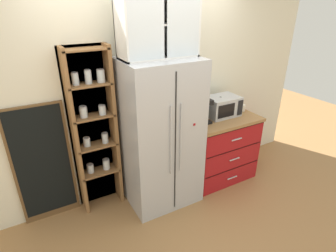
{
  "coord_description": "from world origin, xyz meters",
  "views": [
    {
      "loc": [
        -1.3,
        -2.5,
        2.3
      ],
      "look_at": [
        0.1,
        0.01,
        0.98
      ],
      "focal_mm": 28.92,
      "sensor_mm": 36.0,
      "label": 1
    }
  ],
  "objects_px": {
    "mug_cream": "(243,108)",
    "chalkboard_menu": "(43,165)",
    "bottle_cobalt": "(220,108)",
    "refrigerator": "(161,135)",
    "microwave": "(222,106)",
    "coffee_maker": "(202,110)",
    "bottle_green": "(218,107)"
  },
  "relations": [
    {
      "from": "bottle_green",
      "to": "microwave",
      "type": "bearing_deg",
      "value": -40.66
    },
    {
      "from": "mug_cream",
      "to": "chalkboard_menu",
      "type": "bearing_deg",
      "value": 174.18
    },
    {
      "from": "mug_cream",
      "to": "bottle_cobalt",
      "type": "bearing_deg",
      "value": 176.99
    },
    {
      "from": "bottle_green",
      "to": "chalkboard_menu",
      "type": "height_order",
      "value": "chalkboard_menu"
    },
    {
      "from": "microwave",
      "to": "bottle_green",
      "type": "height_order",
      "value": "microwave"
    },
    {
      "from": "microwave",
      "to": "coffee_maker",
      "type": "distance_m",
      "value": 0.36
    },
    {
      "from": "refrigerator",
      "to": "chalkboard_menu",
      "type": "bearing_deg",
      "value": 166.15
    },
    {
      "from": "microwave",
      "to": "mug_cream",
      "type": "height_order",
      "value": "microwave"
    },
    {
      "from": "mug_cream",
      "to": "bottle_cobalt",
      "type": "distance_m",
      "value": 0.4
    },
    {
      "from": "refrigerator",
      "to": "bottle_cobalt",
      "type": "distance_m",
      "value": 0.94
    },
    {
      "from": "coffee_maker",
      "to": "chalkboard_menu",
      "type": "height_order",
      "value": "chalkboard_menu"
    },
    {
      "from": "mug_cream",
      "to": "chalkboard_menu",
      "type": "height_order",
      "value": "chalkboard_menu"
    },
    {
      "from": "mug_cream",
      "to": "chalkboard_menu",
      "type": "relative_size",
      "value": 0.08
    },
    {
      "from": "bottle_green",
      "to": "chalkboard_menu",
      "type": "distance_m",
      "value": 2.23
    },
    {
      "from": "refrigerator",
      "to": "microwave",
      "type": "relative_size",
      "value": 4.03
    },
    {
      "from": "refrigerator",
      "to": "microwave",
      "type": "bearing_deg",
      "value": 4.25
    },
    {
      "from": "microwave",
      "to": "chalkboard_menu",
      "type": "height_order",
      "value": "chalkboard_menu"
    },
    {
      "from": "refrigerator",
      "to": "mug_cream",
      "type": "xyz_separation_m",
      "value": [
        1.32,
        0.05,
        0.07
      ]
    },
    {
      "from": "coffee_maker",
      "to": "bottle_cobalt",
      "type": "distance_m",
      "value": 0.33
    },
    {
      "from": "microwave",
      "to": "chalkboard_menu",
      "type": "distance_m",
      "value": 2.27
    },
    {
      "from": "refrigerator",
      "to": "bottle_green",
      "type": "bearing_deg",
      "value": 6.21
    },
    {
      "from": "mug_cream",
      "to": "bottle_cobalt",
      "type": "height_order",
      "value": "bottle_cobalt"
    },
    {
      "from": "bottle_cobalt",
      "to": "chalkboard_menu",
      "type": "relative_size",
      "value": 0.19
    },
    {
      "from": "microwave",
      "to": "coffee_maker",
      "type": "xyz_separation_m",
      "value": [
        -0.36,
        -0.04,
        0.03
      ]
    },
    {
      "from": "mug_cream",
      "to": "bottle_green",
      "type": "xyz_separation_m",
      "value": [
        -0.39,
        0.05,
        0.07
      ]
    },
    {
      "from": "coffee_maker",
      "to": "microwave",
      "type": "bearing_deg",
      "value": 6.65
    },
    {
      "from": "coffee_maker",
      "to": "bottle_cobalt",
      "type": "xyz_separation_m",
      "value": [
        0.33,
        0.04,
        -0.04
      ]
    },
    {
      "from": "bottle_green",
      "to": "bottle_cobalt",
      "type": "distance_m",
      "value": 0.03
    },
    {
      "from": "mug_cream",
      "to": "chalkboard_menu",
      "type": "distance_m",
      "value": 2.62
    },
    {
      "from": "mug_cream",
      "to": "bottle_cobalt",
      "type": "xyz_separation_m",
      "value": [
        -0.39,
        0.02,
        0.07
      ]
    },
    {
      "from": "coffee_maker",
      "to": "chalkboard_menu",
      "type": "relative_size",
      "value": 0.22
    },
    {
      "from": "coffee_maker",
      "to": "refrigerator",
      "type": "bearing_deg",
      "value": -177.21
    }
  ]
}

